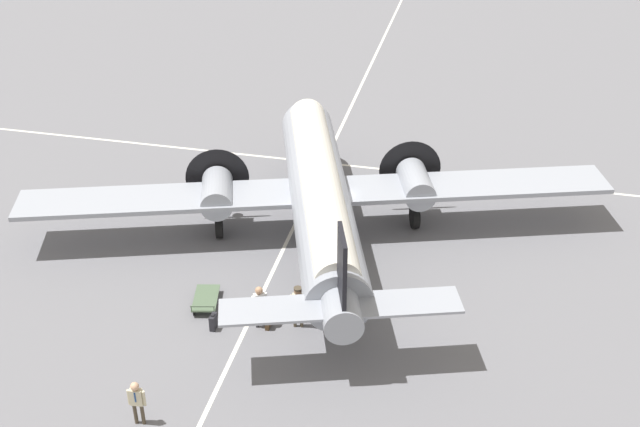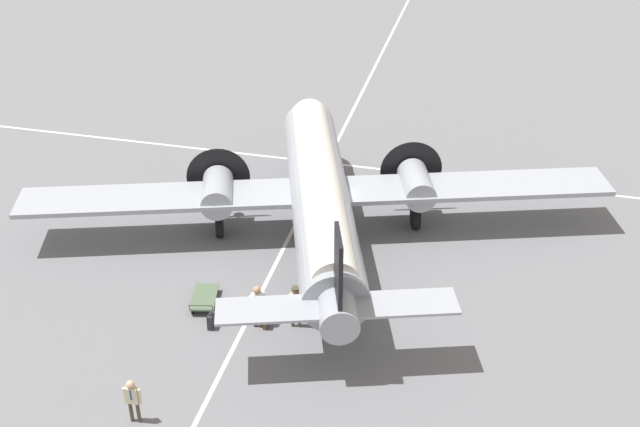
# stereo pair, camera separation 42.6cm
# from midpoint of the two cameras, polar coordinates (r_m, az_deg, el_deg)

# --- Properties ---
(ground_plane) EXTENTS (300.00, 300.00, 0.00)m
(ground_plane) POSITION_cam_midpoint_polar(r_m,az_deg,el_deg) (34.25, 0.36, -2.24)
(ground_plane) COLOR slate
(apron_line_eastwest) EXTENTS (120.00, 0.16, 0.01)m
(apron_line_eastwest) POSITION_cam_midpoint_polar(r_m,az_deg,el_deg) (34.55, -1.98, -1.92)
(apron_line_eastwest) COLOR silver
(apron_line_eastwest) RESTS_ON ground_plane
(apron_line_northsouth) EXTENTS (0.16, 120.00, 0.01)m
(apron_line_northsouth) POSITION_cam_midpoint_polar(r_m,az_deg,el_deg) (40.44, 2.76, 3.38)
(apron_line_northsouth) COLOR silver
(apron_line_northsouth) RESTS_ON ground_plane
(airliner_main) EXTENTS (17.05, 24.63, 5.49)m
(airliner_main) POSITION_cam_midpoint_polar(r_m,az_deg,el_deg) (33.31, 0.32, 1.62)
(airliner_main) COLOR #9399A3
(airliner_main) RESTS_ON ground_plane
(crew_foreground) EXTENTS (0.27, 0.58, 1.71)m
(crew_foreground) POSITION_cam_midpoint_polar(r_m,az_deg,el_deg) (26.27, -12.74, -12.60)
(crew_foreground) COLOR #473D2D
(crew_foreground) RESTS_ON ground_plane
(passenger_boarding) EXTENTS (0.41, 0.50, 1.77)m
(passenger_boarding) POSITION_cam_midpoint_polar(r_m,az_deg,el_deg) (29.31, -4.06, -6.29)
(passenger_boarding) COLOR #2D2D33
(passenger_boarding) RESTS_ON ground_plane
(ramp_agent) EXTENTS (0.34, 0.59, 1.76)m
(ramp_agent) POSITION_cam_midpoint_polar(r_m,az_deg,el_deg) (29.20, -1.32, -6.32)
(ramp_agent) COLOR #473D2D
(ramp_agent) RESTS_ON ground_plane
(suitcase_near_door) EXTENTS (0.44, 0.18, 0.65)m
(suitcase_near_door) POSITION_cam_midpoint_polar(r_m,az_deg,el_deg) (29.87, -7.33, -7.57)
(suitcase_near_door) COLOR #232328
(suitcase_near_door) RESTS_ON ground_plane
(suitcase_upright_spare) EXTENTS (0.46, 0.14, 0.64)m
(suitcase_upright_spare) POSITION_cam_midpoint_polar(r_m,az_deg,el_deg) (29.73, -3.44, -7.56)
(suitcase_upright_spare) COLOR #47331E
(suitcase_upright_spare) RESTS_ON ground_plane
(baggage_cart) EXTENTS (1.86, 1.25, 0.56)m
(baggage_cart) POSITION_cam_midpoint_polar(r_m,az_deg,el_deg) (31.05, -7.83, -5.98)
(baggage_cart) COLOR #4C6047
(baggage_cart) RESTS_ON ground_plane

